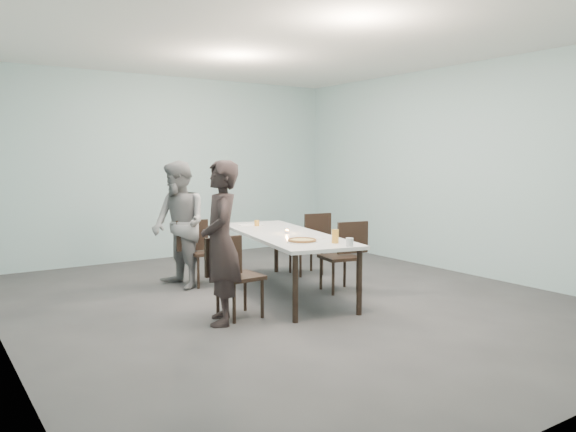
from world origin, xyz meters
TOP-DOWN VIEW (x-y plane):
  - ground at (0.00, 0.00)m, footprint 7.00×7.00m
  - room_shell at (0.00, 0.00)m, footprint 6.02×7.02m
  - table at (0.18, 0.35)m, footprint 1.40×2.73m
  - chair_near_left at (-0.88, -0.28)m, footprint 0.62×0.44m
  - chair_far_left at (-0.50, 1.30)m, footprint 0.64×0.47m
  - chair_near_right at (0.88, 0.02)m, footprint 0.64×0.49m
  - chair_far_right at (1.14, 1.09)m, footprint 0.64×0.48m
  - diner_near at (-1.05, -0.36)m, footprint 0.61×0.71m
  - diner_far at (-0.79, 1.33)m, footprint 0.71×0.87m
  - pizza at (-0.08, -0.40)m, footprint 0.34×0.34m
  - side_plate at (0.23, -0.26)m, footprint 0.18×0.18m
  - beer_glass at (0.18, -0.65)m, footprint 0.08×0.08m
  - water_tumbler at (0.16, -0.92)m, footprint 0.08×0.08m
  - tealight at (0.17, 0.27)m, footprint 0.06×0.06m
  - amber_tumbler at (0.26, 1.13)m, footprint 0.07×0.07m
  - menu at (0.22, 1.25)m, footprint 0.34×0.28m

SIDE VIEW (x-z plane):
  - ground at x=0.00m, z-range 0.00..0.00m
  - chair_near_left at x=-0.88m, z-range 0.07..0.94m
  - chair_far_left at x=-0.50m, z-range 0.07..0.94m
  - chair_near_right at x=0.88m, z-range 0.07..0.94m
  - chair_far_right at x=1.14m, z-range 0.07..0.94m
  - table at x=0.18m, z-range 0.32..1.07m
  - menu at x=0.22m, z-range 0.75..0.76m
  - side_plate at x=0.23m, z-range 0.75..0.76m
  - pizza at x=-0.08m, z-range 0.75..0.79m
  - tealight at x=0.17m, z-range 0.75..0.79m
  - amber_tumbler at x=0.26m, z-range 0.75..0.83m
  - water_tumbler at x=0.16m, z-range 0.75..0.84m
  - diner_far at x=-0.79m, z-range 0.00..1.64m
  - diner_near at x=-1.05m, z-range 0.00..1.65m
  - beer_glass at x=0.18m, z-range 0.75..0.90m
  - room_shell at x=0.00m, z-range 0.52..3.53m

